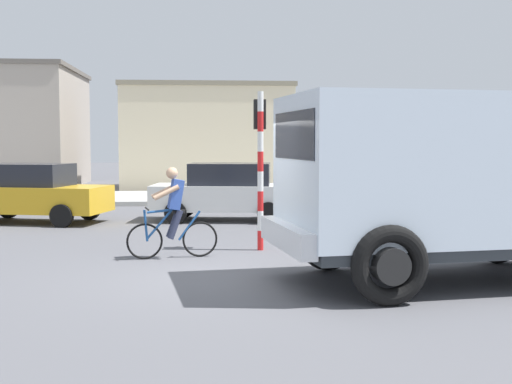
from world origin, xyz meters
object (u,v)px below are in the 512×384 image
at_px(cyclist, 173,213).
at_px(car_white_mid, 32,193).
at_px(car_far_side, 226,191).
at_px(pedestrian_near_kerb, 360,183).
at_px(truck_foreground, 452,176).
at_px(traffic_light_pole, 260,148).

xyz_separation_m(cyclist, car_white_mid, (-4.07, 5.92, -0.05)).
distance_m(car_far_side, pedestrian_near_kerb, 5.24).
xyz_separation_m(truck_foreground, car_far_side, (-3.22, 8.46, -0.85)).
height_order(truck_foreground, pedestrian_near_kerb, truck_foreground).
height_order(truck_foreground, car_white_mid, truck_foreground).
bearing_deg(car_white_mid, truck_foreground, -44.69).
height_order(traffic_light_pole, pedestrian_near_kerb, traffic_light_pole).
bearing_deg(pedestrian_near_kerb, car_white_mid, -163.96).
distance_m(cyclist, traffic_light_pole, 2.28).
xyz_separation_m(truck_foreground, cyclist, (-4.44, 2.49, -0.80)).
bearing_deg(truck_foreground, pedestrian_near_kerb, 83.71).
height_order(traffic_light_pole, car_white_mid, traffic_light_pole).
bearing_deg(car_far_side, cyclist, -101.51).
xyz_separation_m(truck_foreground, traffic_light_pole, (-2.72, 3.37, 0.40)).
distance_m(traffic_light_pole, car_far_side, 5.27).
bearing_deg(car_far_side, car_white_mid, -179.47).
distance_m(traffic_light_pole, car_white_mid, 7.78).
xyz_separation_m(cyclist, traffic_light_pole, (1.72, 0.88, 1.20)).
relative_size(truck_foreground, car_white_mid, 1.32).
distance_m(car_white_mid, pedestrian_near_kerb, 10.14).
distance_m(truck_foreground, pedestrian_near_kerb, 11.32).
bearing_deg(car_white_mid, car_far_side, 0.53).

